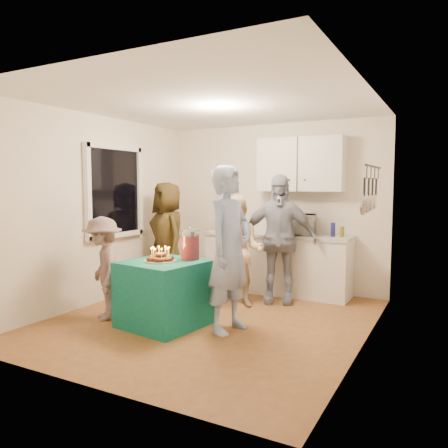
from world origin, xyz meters
The scene contains 19 objects.
floor centered at (0.00, 0.00, 0.00)m, with size 4.00×4.00×0.00m, color brown.
ceiling centered at (0.00, 0.00, 2.60)m, with size 4.00×4.00×0.00m, color white.
back_wall centered at (0.00, 2.00, 1.30)m, with size 3.60×3.60×0.00m, color silver.
left_wall centered at (-1.80, 0.00, 1.30)m, with size 4.00×4.00×0.00m, color silver.
right_wall centered at (1.80, 0.00, 1.30)m, with size 4.00×4.00×0.00m, color silver.
window_night centered at (-1.77, 0.30, 1.55)m, with size 0.04×1.00×1.20m, color black.
counter centered at (0.20, 1.70, 0.43)m, with size 2.20×0.58×0.86m, color white.
countertop centered at (0.20, 1.70, 0.89)m, with size 2.24×0.62×0.05m, color beige.
upper_cabinet centered at (0.50, 1.85, 1.95)m, with size 1.30×0.30×0.80m, color white.
pot_rack centered at (1.72, 0.70, 1.60)m, with size 0.12×1.00×0.60m, color black.
microwave centered at (0.49, 1.70, 1.06)m, with size 0.55×0.37×0.31m, color white.
party_table centered at (-0.38, -0.42, 0.38)m, with size 0.85×0.85×0.76m, color #0F695B.
donut_cake centered at (-0.40, -0.46, 0.85)m, with size 0.38×0.38×0.18m, color #381C0C, non-canonical shape.
punch_jar centered at (-0.17, -0.18, 0.93)m, with size 0.22×0.22×0.34m, color red.
man_birthday centered at (0.38, -0.22, 0.93)m, with size 0.68×0.45×1.86m, color #99B0DE.
woman_back_left centered at (-1.33, 1.00, 0.84)m, with size 0.83×0.54×1.69m, color brown.
woman_back_center centered at (0.00, 0.74, 0.75)m, with size 0.73×0.57×1.50m, color tan.
woman_back_right centered at (0.41, 1.18, 0.90)m, with size 1.05×0.44×1.79m, color #111C39.
child_near_left centered at (-1.17, -0.58, 0.63)m, with size 0.82×0.47×1.26m, color #645050.
Camera 1 is at (2.59, -4.50, 1.63)m, focal length 35.00 mm.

